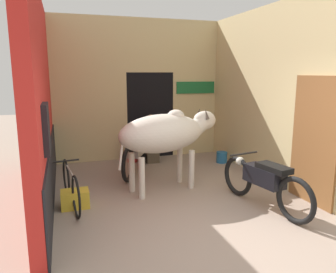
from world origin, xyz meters
TOP-DOWN VIEW (x-y plane):
  - ground_plane at (0.00, 0.00)m, footprint 30.00×30.00m
  - wall_left_shopfront at (-2.15, 2.26)m, footprint 0.25×4.55m
  - wall_back_with_doorway at (0.12, 4.83)m, footprint 4.14×0.93m
  - wall_right_with_door at (2.15, 2.22)m, footprint 0.22×4.55m
  - cow at (-0.05, 2.16)m, footprint 2.10×1.10m
  - motorcycle_near at (1.17, 0.86)m, footprint 0.59×1.95m
  - motorcycle_far at (-0.38, 3.31)m, footprint 0.95×1.69m
  - bicycle at (-1.77, 1.90)m, footprint 0.44×1.66m
  - shopkeeper_seated at (0.18, 4.09)m, footprint 0.43×0.33m
  - plastic_stool at (-0.27, 4.22)m, footprint 0.34×0.34m
  - crate at (-1.71, 1.80)m, footprint 0.44×0.32m
  - bucket at (1.78, 3.49)m, footprint 0.26×0.26m

SIDE VIEW (x-z plane):
  - ground_plane at x=0.00m, z-range 0.00..0.00m
  - bucket at x=1.78m, z-range 0.00..0.26m
  - crate at x=-1.71m, z-range 0.00..0.28m
  - plastic_stool at x=-0.27m, z-range 0.02..0.42m
  - bicycle at x=-1.77m, z-range 0.00..0.67m
  - motorcycle_far at x=-0.38m, z-range 0.05..0.86m
  - motorcycle_near at x=1.17m, z-range 0.06..0.86m
  - shopkeeper_seated at x=0.18m, z-range 0.02..1.18m
  - cow at x=-0.05m, z-range 0.32..1.80m
  - wall_back_with_doorway at x=0.12m, z-range -0.27..3.17m
  - wall_left_shopfront at x=-2.15m, z-range -0.06..3.38m
  - wall_right_with_door at x=2.15m, z-range -0.02..3.41m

